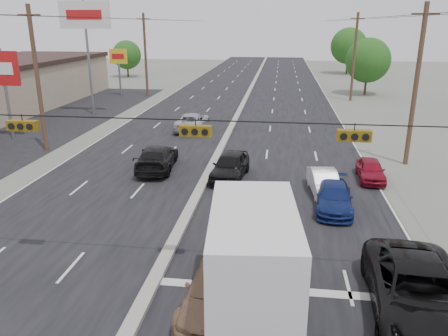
{
  "coord_description": "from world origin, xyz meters",
  "views": [
    {
      "loc": [
        4.19,
        -13.58,
        8.75
      ],
      "look_at": [
        1.65,
        6.02,
        2.2
      ],
      "focal_mm": 35.0,
      "sensor_mm": 36.0,
      "label": 1
    }
  ],
  "objects": [
    {
      "name": "ground",
      "position": [
        0.0,
        0.0,
        0.0
      ],
      "size": [
        200.0,
        200.0,
        0.0
      ],
      "primitive_type": "plane",
      "color": "#606356",
      "rests_on": "ground"
    },
    {
      "name": "road_surface",
      "position": [
        0.0,
        30.0,
        0.0
      ],
      "size": [
        20.0,
        160.0,
        0.02
      ],
      "primitive_type": "cube",
      "color": "black",
      "rests_on": "ground"
    },
    {
      "name": "center_median",
      "position": [
        0.0,
        30.0,
        0.1
      ],
      "size": [
        0.5,
        160.0,
        0.2
      ],
      "primitive_type": "cube",
      "color": "gray",
      "rests_on": "ground"
    },
    {
      "name": "parking_lot",
      "position": [
        -17.0,
        25.0,
        0.0
      ],
      "size": [
        10.0,
        42.0,
        0.02
      ],
      "primitive_type": "cube",
      "color": "black",
      "rests_on": "ground"
    },
    {
      "name": "utility_pole_left_b",
      "position": [
        -12.5,
        15.0,
        5.11
      ],
      "size": [
        1.6,
        0.3,
        10.0
      ],
      "color": "#422D1E",
      "rests_on": "ground"
    },
    {
      "name": "utility_pole_left_c",
      "position": [
        -12.5,
        40.0,
        5.11
      ],
      "size": [
        1.6,
        0.3,
        10.0
      ],
      "color": "#422D1E",
      "rests_on": "ground"
    },
    {
      "name": "utility_pole_right_b",
      "position": [
        12.5,
        15.0,
        5.11
      ],
      "size": [
        1.6,
        0.3,
        10.0
      ],
      "color": "#422D1E",
      "rests_on": "ground"
    },
    {
      "name": "utility_pole_right_c",
      "position": [
        12.5,
        40.0,
        5.11
      ],
      "size": [
        1.6,
        0.3,
        10.0
      ],
      "color": "#422D1E",
      "rests_on": "ground"
    },
    {
      "name": "traffic_signals",
      "position": [
        1.4,
        0.0,
        5.49
      ],
      "size": [
        25.0,
        0.3,
        0.54
      ],
      "color": "black",
      "rests_on": "ground"
    },
    {
      "name": "pole_sign_mid",
      "position": [
        -17.0,
        18.0,
        5.11
      ],
      "size": [
        2.6,
        0.25,
        7.0
      ],
      "color": "slate",
      "rests_on": "ground"
    },
    {
      "name": "pole_sign_billboard",
      "position": [
        -14.5,
        28.0,
        8.87
      ],
      "size": [
        5.0,
        0.25,
        11.0
      ],
      "color": "slate",
      "rests_on": "ground"
    },
    {
      "name": "pole_sign_far",
      "position": [
        -16.0,
        40.0,
        4.41
      ],
      "size": [
        2.2,
        0.25,
        6.0
      ],
      "color": "slate",
      "rests_on": "ground"
    },
    {
      "name": "tree_left_far",
      "position": [
        -22.0,
        60.0,
        3.72
      ],
      "size": [
        4.8,
        4.8,
        6.12
      ],
      "color": "#382619",
      "rests_on": "ground"
    },
    {
      "name": "tree_right_mid",
      "position": [
        15.0,
        45.0,
        4.34
      ],
      "size": [
        5.6,
        5.6,
        7.14
      ],
      "color": "#382619",
      "rests_on": "ground"
    },
    {
      "name": "tree_right_far",
      "position": [
        16.0,
        70.0,
        4.96
      ],
      "size": [
        6.4,
        6.4,
        8.16
      ],
      "color": "#382619",
      "rests_on": "ground"
    },
    {
      "name": "box_truck",
      "position": [
        3.51,
        -1.37,
        1.85
      ],
      "size": [
        3.1,
        7.29,
        3.6
      ],
      "rotation": [
        0.0,
        0.0,
        0.09
      ],
      "color": "black",
      "rests_on": "ground"
    },
    {
      "name": "tan_sedan",
      "position": [
        2.49,
        -1.6,
        0.71
      ],
      "size": [
        2.42,
        5.06,
        1.42
      ],
      "primitive_type": "imported",
      "rotation": [
        0.0,
        0.0,
        -0.09
      ],
      "color": "#805F45",
      "rests_on": "ground"
    },
    {
      "name": "red_sedan",
      "position": [
        3.0,
        3.85,
        0.7
      ],
      "size": [
        1.82,
        4.34,
        1.39
      ],
      "primitive_type": "imported",
      "rotation": [
        0.0,
        0.0,
        -0.08
      ],
      "color": "#A90A0F",
      "rests_on": "ground"
    },
    {
      "name": "black_suv",
      "position": [
        8.65,
        -1.41,
        0.86
      ],
      "size": [
        3.23,
        6.34,
        1.72
      ],
      "primitive_type": "imported",
      "rotation": [
        0.0,
        0.0,
        -0.06
      ],
      "color": "black",
      "rests_on": "ground"
    },
    {
      "name": "queue_car_a",
      "position": [
        1.4,
        10.75,
        0.77
      ],
      "size": [
        2.26,
        4.68,
        1.54
      ],
      "primitive_type": "imported",
      "rotation": [
        0.0,
        0.0,
        -0.1
      ],
      "color": "black",
      "rests_on": "ground"
    },
    {
      "name": "queue_car_b",
      "position": [
        6.7,
        8.91,
        0.63
      ],
      "size": [
        1.72,
        3.95,
        1.26
      ],
      "primitive_type": "imported",
      "rotation": [
        0.0,
        0.0,
        0.1
      ],
      "color": "silver",
      "rests_on": "ground"
    },
    {
      "name": "queue_car_d",
      "position": [
        7.0,
        6.87,
        0.62
      ],
      "size": [
        2.02,
        4.36,
        1.23
      ],
      "primitive_type": "imported",
      "rotation": [
        0.0,
        0.0,
        -0.07
      ],
      "color": "navy",
      "rests_on": "ground"
    },
    {
      "name": "queue_car_e",
      "position": [
        9.6,
        11.5,
        0.61
      ],
      "size": [
        1.54,
        3.61,
        1.22
      ],
      "primitive_type": "imported",
      "rotation": [
        0.0,
        0.0,
        -0.03
      ],
      "color": "maroon",
      "rests_on": "ground"
    },
    {
      "name": "oncoming_near",
      "position": [
        -3.35,
        11.86,
        0.76
      ],
      "size": [
        2.59,
        5.4,
        1.52
      ],
      "primitive_type": "imported",
      "rotation": [
        0.0,
        0.0,
        3.23
      ],
      "color": "black",
      "rests_on": "ground"
    },
    {
      "name": "oncoming_far",
      "position": [
        -3.27,
        22.69,
        0.73
      ],
      "size": [
        2.52,
        5.3,
        1.46
      ],
      "primitive_type": "imported",
      "rotation": [
        0.0,
        0.0,
        3.16
      ],
      "color": "#B1B3BA",
      "rests_on": "ground"
    }
  ]
}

